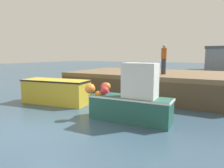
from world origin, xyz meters
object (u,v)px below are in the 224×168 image
fishing_boat_near_right (131,100)px  rowboat (147,106)px  fishing_boat_near_left (56,91)px  dockworker (164,59)px

fishing_boat_near_right → rowboat: (0.08, 1.94, -0.71)m
fishing_boat_near_left → fishing_boat_near_right: fishing_boat_near_right is taller
rowboat → dockworker: size_ratio=0.88×
dockworker → rowboat: bearing=-90.7°
fishing_boat_near_left → rowboat: 5.29m
fishing_boat_near_right → dockworker: bearing=88.7°
fishing_boat_near_right → rowboat: bearing=87.8°
fishing_boat_near_left → dockworker: size_ratio=2.24×
fishing_boat_near_right → dockworker: dockworker is taller
fishing_boat_near_left → dockworker: bearing=37.2°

